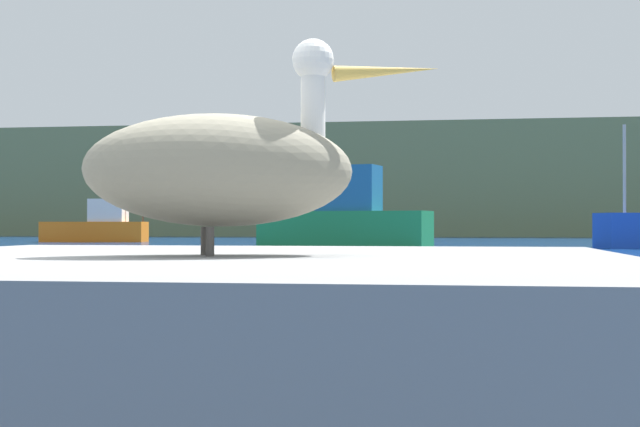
# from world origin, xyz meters

# --- Properties ---
(hillside_backdrop) EXTENTS (140.00, 14.73, 8.22)m
(hillside_backdrop) POSITION_xyz_m (0.00, 67.30, 4.11)
(hillside_backdrop) COLOR #6B7A51
(hillside_backdrop) RESTS_ON ground
(pier_dock) EXTENTS (2.90, 2.90, 0.78)m
(pier_dock) POSITION_xyz_m (0.62, -0.51, 0.39)
(pier_dock) COLOR gray
(pier_dock) RESTS_ON ground
(pelican) EXTENTS (1.31, 0.81, 0.79)m
(pelican) POSITION_xyz_m (0.63, -0.50, 1.10)
(pelican) COLOR gray
(pelican) RESTS_ON pier_dock
(fishing_boat_green) EXTENTS (7.02, 3.31, 4.19)m
(fishing_boat_green) POSITION_xyz_m (-2.99, 31.51, 1.11)
(fishing_boat_green) COLOR #1E8C4C
(fishing_boat_green) RESTS_ON ground
(fishing_boat_orange) EXTENTS (5.34, 2.41, 3.99)m
(fishing_boat_orange) POSITION_xyz_m (-16.69, 39.80, 0.79)
(fishing_boat_orange) COLOR orange
(fishing_boat_orange) RESTS_ON ground
(mooring_buoy) EXTENTS (0.51, 0.51, 0.51)m
(mooring_buoy) POSITION_xyz_m (-5.37, 12.08, 0.25)
(mooring_buoy) COLOR yellow
(mooring_buoy) RESTS_ON ground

